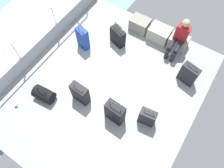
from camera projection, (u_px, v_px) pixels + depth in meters
ground_plane at (108, 88)px, 5.45m from camera, size 4.40×5.20×0.06m
gunwale_port at (42, 45)px, 5.78m from camera, size 0.06×5.20×0.45m
railing_port at (35, 31)px, 5.29m from camera, size 0.04×4.20×1.02m
sea_wake at (13, 37)px, 6.64m from camera, size 12.00×12.00×0.01m
cargo_crate_0 at (140, 24)px, 6.18m from camera, size 0.57×0.41×0.38m
cargo_crate_1 at (159, 34)px, 5.99m from camera, size 0.63×0.46×0.42m
cargo_crate_2 at (178, 42)px, 5.90m from camera, size 0.55×0.41×0.34m
passenger_seated at (179, 37)px, 5.51m from camera, size 0.34×0.66×1.04m
suitcase_0 at (115, 112)px, 4.74m from camera, size 0.45×0.25×0.86m
suitcase_1 at (188, 74)px, 5.26m from camera, size 0.46×0.28×0.68m
suitcase_2 at (80, 93)px, 5.00m from camera, size 0.44×0.23×0.79m
suitcase_3 at (118, 37)px, 5.86m from camera, size 0.49×0.33×0.73m
suitcase_4 at (83, 38)px, 5.75m from camera, size 0.38×0.28×0.85m
suitcase_5 at (147, 117)px, 4.77m from camera, size 0.40×0.25×0.63m
duffel_bag at (44, 94)px, 5.14m from camera, size 0.53×0.37×0.47m
paper_cup at (16, 105)px, 5.14m from camera, size 0.08×0.08×0.10m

